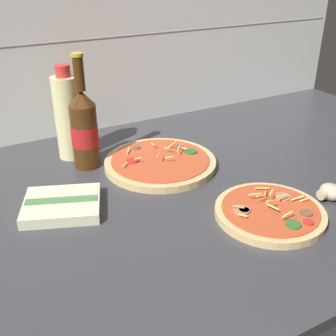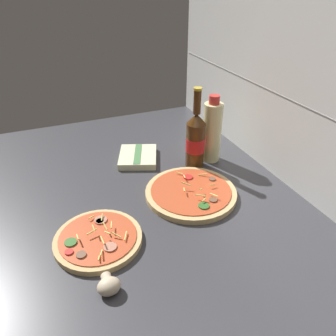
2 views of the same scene
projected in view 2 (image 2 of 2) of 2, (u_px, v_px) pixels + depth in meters
counter_slab at (162, 223)px, 94.83cm from camera, size 160.00×90.00×2.50cm
tile_backsplash at (307, 107)px, 94.69cm from camera, size 160.00×1.13×60.00cm
pizza_near at (98, 239)px, 85.93cm from camera, size 23.12×23.12×4.75cm
pizza_far at (191, 193)px, 103.74cm from camera, size 28.88×28.88×4.57cm
beer_bottle at (195, 139)px, 114.90cm from camera, size 6.78×6.78×29.02cm
oil_bottle at (212, 131)px, 118.28cm from camera, size 6.82×6.82×24.90cm
mushroom_left at (109, 285)px, 72.27cm from camera, size 5.55×5.28×3.70cm
dish_towel at (138, 157)px, 123.17cm from camera, size 19.90×18.51×2.56cm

